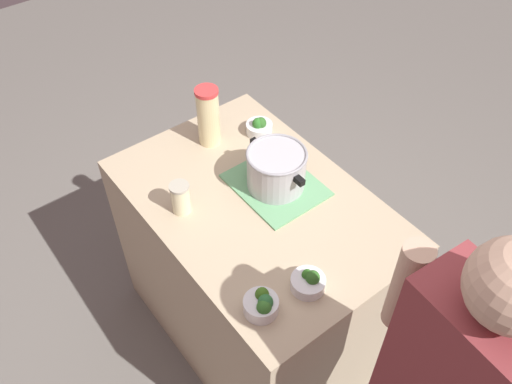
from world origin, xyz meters
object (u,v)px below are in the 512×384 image
(mason_jar, at_px, (181,198))
(broccoli_bowl_front, at_px, (262,304))
(lemonade_pitcher, at_px, (208,116))
(broccoli_bowl_center, at_px, (259,127))
(cooking_pot, at_px, (276,168))
(broccoli_bowl_back, at_px, (309,281))

(mason_jar, height_order, broccoli_bowl_front, mason_jar)
(lemonade_pitcher, distance_m, broccoli_bowl_front, 0.86)
(mason_jar, distance_m, broccoli_bowl_center, 0.54)
(cooking_pot, distance_m, broccoli_bowl_center, 0.33)
(broccoli_bowl_front, bearing_deg, cooking_pot, 136.48)
(lemonade_pitcher, height_order, broccoli_bowl_back, lemonade_pitcher)
(cooking_pot, xyz_separation_m, broccoli_bowl_back, (0.43, -0.21, -0.06))
(broccoli_bowl_front, height_order, broccoli_bowl_center, same)
(lemonade_pitcher, relative_size, mason_jar, 2.03)
(broccoli_bowl_front, bearing_deg, mason_jar, 176.81)
(cooking_pot, xyz_separation_m, broccoli_bowl_center, (-0.29, 0.15, -0.06))
(broccoli_bowl_center, xyz_separation_m, broccoli_bowl_back, (0.72, -0.35, -0.00))
(cooking_pot, bearing_deg, broccoli_bowl_back, -25.91)
(cooking_pot, xyz_separation_m, lemonade_pitcher, (-0.38, -0.05, 0.04))
(mason_jar, xyz_separation_m, broccoli_bowl_back, (0.55, 0.15, -0.04))
(lemonade_pitcher, height_order, broccoli_bowl_center, lemonade_pitcher)
(cooking_pot, height_order, mason_jar, cooking_pot)
(broccoli_bowl_front, distance_m, broccoli_bowl_back, 0.18)
(lemonade_pitcher, distance_m, mason_jar, 0.41)
(broccoli_bowl_back, bearing_deg, lemonade_pitcher, 169.09)
(cooking_pot, distance_m, broccoli_bowl_back, 0.48)
(mason_jar, relative_size, broccoli_bowl_front, 1.14)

